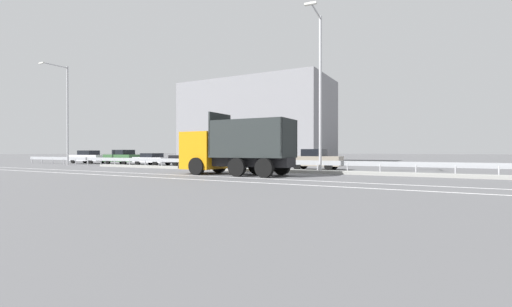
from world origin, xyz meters
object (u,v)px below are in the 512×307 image
object	(u,v)px
street_lamp_0	(66,110)
parked_car_2	(153,159)
median_road_sign	(208,154)
parked_car_5	(315,159)
street_lamp_1	(320,85)
parked_car_3	(193,158)
dump_truck	(224,152)
parked_car_1	(123,157)
parked_car_4	(250,159)
parked_car_0	(88,157)

from	to	relation	value
street_lamp_0	parked_car_2	world-z (taller)	street_lamp_0
median_road_sign	street_lamp_0	xyz separation A→B (m)	(-17.56, -0.28, 4.35)
median_road_sign	parked_car_5	distance (m)	8.26
street_lamp_1	parked_car_2	bearing A→B (deg)	167.27
parked_car_3	parked_car_5	xyz separation A→B (m)	(11.88, 0.05, -0.00)
parked_car_3	parked_car_2	bearing A→B (deg)	90.83
street_lamp_0	median_road_sign	bearing A→B (deg)	0.90
dump_truck	parked_car_1	distance (m)	20.44
street_lamp_0	parked_car_2	bearing A→B (deg)	28.27
parked_car_4	street_lamp_0	bearing A→B (deg)	106.64
parked_car_1	parked_car_3	xyz separation A→B (m)	(10.04, -0.49, 0.00)
street_lamp_1	parked_car_3	distance (m)	14.99
parked_car_1	street_lamp_0	bearing A→B (deg)	147.33
parked_car_0	parked_car_4	distance (m)	21.59
parked_car_2	parked_car_4	xyz separation A→B (m)	(11.11, 0.28, 0.09)
median_road_sign	parked_car_2	size ratio (longest dim) A/B	0.59
street_lamp_1	parked_car_5	distance (m)	6.61
parked_car_4	parked_car_5	bearing A→B (deg)	-89.89
parked_car_1	parked_car_2	size ratio (longest dim) A/B	1.03
parked_car_2	street_lamp_1	bearing A→B (deg)	78.27
parked_car_0	street_lamp_1	bearing A→B (deg)	-101.85
parked_car_5	street_lamp_0	bearing A→B (deg)	-82.27
street_lamp_1	parked_car_1	bearing A→B (deg)	168.90
parked_car_1	parked_car_3	bearing A→B (deg)	-92.47
parked_car_0	parked_car_1	xyz separation A→B (m)	(5.69, 0.17, 0.03)
parked_car_0	parked_car_2	distance (m)	10.48
street_lamp_0	street_lamp_1	size ratio (longest dim) A/B	0.99
street_lamp_0	parked_car_5	distance (m)	25.65
median_road_sign	parked_car_3	xyz separation A→B (m)	(-4.57, 3.78, -0.43)
median_road_sign	parked_car_2	world-z (taller)	median_road_sign
parked_car_2	parked_car_3	distance (m)	5.25
parked_car_1	parked_car_5	xyz separation A→B (m)	(21.91, -0.44, -0.00)
dump_truck	street_lamp_1	size ratio (longest dim) A/B	0.70
street_lamp_1	parked_car_0	world-z (taller)	street_lamp_1
parked_car_3	parked_car_4	xyz separation A→B (m)	(5.86, 0.39, -0.06)
dump_truck	median_road_sign	distance (m)	5.69
parked_car_1	parked_car_3	distance (m)	10.05
median_road_sign	street_lamp_0	distance (m)	18.09
dump_truck	median_road_sign	bearing A→B (deg)	45.54
median_road_sign	parked_car_0	bearing A→B (deg)	168.57
median_road_sign	street_lamp_1	distance (m)	10.03
parked_car_0	parked_car_1	world-z (taller)	parked_car_1
parked_car_2	parked_car_4	distance (m)	11.11
parked_car_0	parked_car_3	distance (m)	15.73
street_lamp_1	dump_truck	bearing A→B (deg)	-144.00
parked_car_0	parked_car_2	world-z (taller)	parked_car_0
dump_truck	street_lamp_0	size ratio (longest dim) A/B	0.71
parked_car_0	median_road_sign	bearing A→B (deg)	-104.62
street_lamp_1	parked_car_2	distance (m)	19.93
street_lamp_0	parked_car_3	size ratio (longest dim) A/B	2.22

